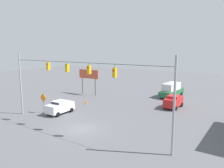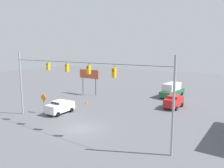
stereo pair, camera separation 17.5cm
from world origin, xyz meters
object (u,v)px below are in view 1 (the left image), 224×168
Objects in this scene: traffic_cone_nearest at (63,109)px; traffic_cone_second at (74,105)px; traffic_cone_third at (86,102)px; roadside_billboard at (89,76)px; sedan_red_oncoming_far at (174,101)px; overhead_signal_span at (78,83)px; box_truck_green_oncoming_deep at (172,90)px; sedan_white_parked_shoulder at (60,107)px; work_zone_sign at (43,99)px.

traffic_cone_nearest is 1.00× the size of traffic_cone_second.
traffic_cone_third is 8.60m from roadside_billboard.
sedan_red_oncoming_far reaches higher than traffic_cone_third.
overhead_signal_span is 16.71m from sedan_red_oncoming_far.
box_truck_green_oncoming_deep is 16.63m from traffic_cone_third.
traffic_cone_nearest is at bearing -30.19° from overhead_signal_span.
roadside_billboard reaches higher than traffic_cone_third.
traffic_cone_third is (-0.11, -2.61, 0.00)m from traffic_cone_second.
traffic_cone_third is (0.45, -6.06, -0.60)m from sedan_white_parked_shoulder.
box_truck_green_oncoming_deep reaches higher than traffic_cone_nearest.
sedan_red_oncoming_far is 6.15× the size of traffic_cone_third.
traffic_cone_nearest is 3.11m from work_zone_sign.
traffic_cone_second is (9.73, 16.15, -0.97)m from box_truck_green_oncoming_deep.
traffic_cone_second is 1.00× the size of traffic_cone_third.
box_truck_green_oncoming_deep is 18.88m from traffic_cone_second.
work_zone_sign is (1.64, 7.20, 1.64)m from traffic_cone_third.
box_truck_green_oncoming_deep is at bearing -121.06° from traffic_cone_second.
box_truck_green_oncoming_deep is 20.99m from traffic_cone_nearest.
roadside_billboard is at bearing -67.75° from traffic_cone_nearest.
overhead_signal_span reaches higher than sedan_white_parked_shoulder.
traffic_cone_third is at bearing 25.36° from sedan_red_oncoming_far.
overhead_signal_span reaches higher than work_zone_sign.
roadside_billboard is at bearing 26.70° from box_truck_green_oncoming_deep.
sedan_white_parked_shoulder is 0.83× the size of roadside_billboard.
overhead_signal_span is 12.53m from traffic_cone_third.
work_zone_sign reaches higher than sedan_red_oncoming_far.
traffic_cone_nearest is at bearing 40.78° from sedan_red_oncoming_far.
traffic_cone_second is 10.61m from roadside_billboard.
overhead_signal_span is 19.47m from roadside_billboard.
box_truck_green_oncoming_deep is at bearing -117.75° from traffic_cone_nearest.
box_truck_green_oncoming_deep is (-2.66, -22.69, -4.01)m from overhead_signal_span.
roadside_billboard reaches higher than work_zone_sign.
box_truck_green_oncoming_deep is at bearing -153.30° from roadside_billboard.
overhead_signal_span reaches higher than roadside_billboard.
work_zone_sign is (1.52, 4.59, 1.64)m from traffic_cone_second.
overhead_signal_span is 30.88× the size of traffic_cone_third.
traffic_cone_third is 0.14× the size of roadside_billboard.
traffic_cone_third is at bearing -92.44° from traffic_cone_second.
traffic_cone_nearest is 1.00× the size of traffic_cone_third.
overhead_signal_span is at bearing 149.81° from traffic_cone_nearest.
sedan_red_oncoming_far is at bearing -135.27° from sedan_white_parked_shoulder.
traffic_cone_third is 7.57m from work_zone_sign.
sedan_white_parked_shoulder is at bearing 112.95° from roadside_billboard.
traffic_cone_second is at bearing 87.56° from traffic_cone_third.
box_truck_green_oncoming_deep is at bearing -96.68° from overhead_signal_span.
traffic_cone_second is at bearing 34.04° from sedan_red_oncoming_far.
work_zone_sign is (1.49, 2.18, 1.64)m from traffic_cone_nearest.
overhead_signal_span is 5.27× the size of sedan_white_parked_shoulder.
sedan_red_oncoming_far is 0.87× the size of roadside_billboard.
roadside_billboard is at bearing -67.05° from sedan_white_parked_shoulder.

